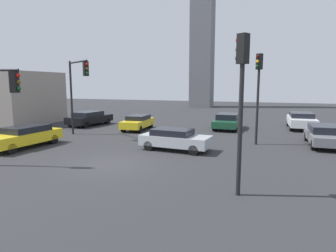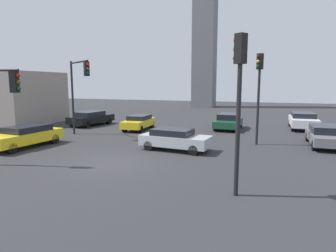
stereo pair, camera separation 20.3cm
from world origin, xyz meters
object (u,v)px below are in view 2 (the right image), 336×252
object	(u,v)px
car_3	(139,122)
car_0	(326,135)
car_4	(303,120)
car_5	(91,118)
car_1	(229,121)
traffic_light_1	(79,82)
traffic_light_2	(259,83)
car_6	(26,136)
traffic_light_0	(239,86)
car_2	(175,139)

from	to	relation	value
car_3	car_0	bearing A→B (deg)	78.59
car_4	car_5	bearing A→B (deg)	-78.11
car_1	car_5	distance (m)	13.11
car_3	traffic_light_1	bearing A→B (deg)	-33.79
traffic_light_2	car_6	distance (m)	15.32
car_0	traffic_light_0	bearing A→B (deg)	-23.63
car_5	car_6	size ratio (longest dim) A/B	1.01
car_3	car_5	bearing A→B (deg)	-102.45
car_4	car_0	bearing A→B (deg)	4.26
car_2	car_6	xyz separation A→B (m)	(-9.22, -2.38, 0.03)
car_6	car_2	bearing A→B (deg)	108.85
traffic_light_2	car_5	bearing A→B (deg)	-70.12
car_3	car_6	world-z (taller)	car_6
car_1	car_4	distance (m)	6.64
traffic_light_2	car_3	size ratio (longest dim) A/B	1.42
traffic_light_0	car_1	size ratio (longest dim) A/B	1.29
car_4	car_1	bearing A→B (deg)	-70.95
car_4	car_6	size ratio (longest dim) A/B	1.00
traffic_light_1	car_2	distance (m)	9.11
car_0	car_1	size ratio (longest dim) A/B	1.05
car_6	car_4	bearing A→B (deg)	133.90
car_5	car_0	bearing A→B (deg)	-91.53
car_0	traffic_light_1	bearing A→B (deg)	-82.53
traffic_light_2	car_2	world-z (taller)	traffic_light_2
car_4	car_3	bearing A→B (deg)	-69.64
car_5	car_6	distance (m)	9.94
traffic_light_1	car_6	size ratio (longest dim) A/B	1.19
traffic_light_0	car_4	size ratio (longest dim) A/B	1.17
car_2	car_6	distance (m)	9.53
car_2	car_3	bearing A→B (deg)	135.27
traffic_light_1	car_3	bearing A→B (deg)	92.55
traffic_light_0	car_1	bearing A→B (deg)	-48.60
traffic_light_2	car_0	bearing A→B (deg)	137.91
traffic_light_2	car_3	bearing A→B (deg)	-72.84
car_2	car_3	world-z (taller)	car_2
car_4	car_5	world-z (taller)	car_4
traffic_light_2	car_1	distance (m)	7.53
car_3	car_4	distance (m)	14.61
car_2	car_5	bearing A→B (deg)	151.21
traffic_light_2	car_4	bearing A→B (deg)	-168.26
car_1	car_2	world-z (taller)	car_1
traffic_light_0	car_5	world-z (taller)	traffic_light_0
car_5	car_2	bearing A→B (deg)	-116.72
car_1	car_4	bearing A→B (deg)	111.22
car_0	car_3	xyz separation A→B (m)	(-14.30, 2.04, -0.02)
traffic_light_1	car_4	size ratio (longest dim) A/B	1.19
traffic_light_1	car_2	bearing A→B (deg)	20.01
car_2	car_5	world-z (taller)	car_5
car_2	car_5	distance (m)	13.33
traffic_light_0	car_3	bearing A→B (deg)	-19.65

